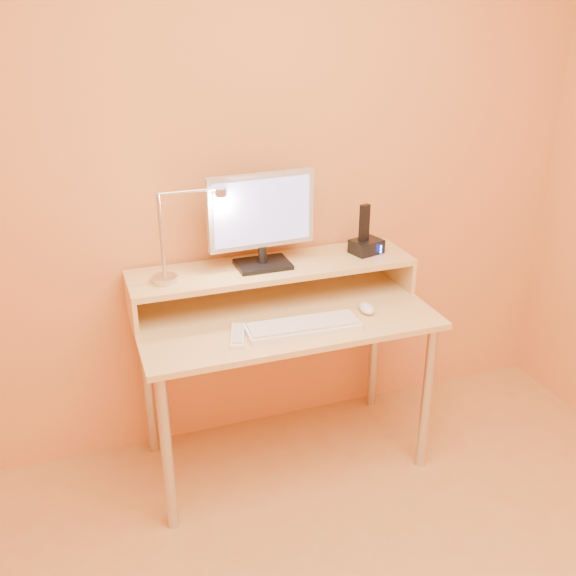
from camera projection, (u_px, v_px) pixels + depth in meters
name	position (u px, v px, depth m)	size (l,w,h in m)	color
wall_back	(259.00, 168.00, 2.68)	(3.00, 0.04, 2.50)	#DB8643
desk_leg_fl	(167.00, 454.00, 2.39)	(0.04, 0.04, 0.69)	silver
desk_leg_fr	(427.00, 399.00, 2.72)	(0.04, 0.04, 0.69)	silver
desk_leg_bl	(148.00, 385.00, 2.82)	(0.04, 0.04, 0.69)	silver
desk_leg_br	(374.00, 344.00, 3.15)	(0.04, 0.04, 0.69)	silver
desk_lower	(285.00, 317.00, 2.62)	(1.20, 0.60, 0.03)	#D5B470
shelf_riser_left	(131.00, 305.00, 2.54)	(0.02, 0.30, 0.14)	#D5B470
shelf_riser_right	(397.00, 268.00, 2.90)	(0.02, 0.30, 0.14)	#D5B470
desk_shelf	(273.00, 268.00, 2.68)	(1.20, 0.30, 0.03)	#D5B470
monitor_foot	(263.00, 264.00, 2.66)	(0.22, 0.16, 0.02)	black
monitor_neck	(263.00, 254.00, 2.64)	(0.04, 0.04, 0.07)	black
monitor_panel	(261.00, 211.00, 2.58)	(0.45, 0.04, 0.30)	#B6B6BF
monitor_back	(259.00, 209.00, 2.60)	(0.40, 0.01, 0.26)	black
monitor_screen	(263.00, 212.00, 2.56)	(0.41, 0.00, 0.26)	#999EEF
lamp_base	(165.00, 279.00, 2.51)	(0.10, 0.10, 0.03)	silver
lamp_post	(161.00, 236.00, 2.44)	(0.01, 0.01, 0.33)	silver
lamp_arm	(190.00, 191.00, 2.41)	(0.01, 0.01, 0.24)	silver
lamp_head	(221.00, 192.00, 2.45)	(0.04, 0.04, 0.03)	silver
lamp_bulb	(221.00, 196.00, 2.46)	(0.03, 0.03, 0.00)	#FFEAC6
phone_dock	(366.00, 246.00, 2.80)	(0.13, 0.10, 0.06)	black
phone_handset	(364.00, 223.00, 2.75)	(0.04, 0.03, 0.16)	black
phone_led	(381.00, 249.00, 2.77)	(0.01, 0.00, 0.04)	blue
keyboard	(303.00, 327.00, 2.49)	(0.45, 0.14, 0.02)	white
mouse	(367.00, 308.00, 2.63)	(0.06, 0.10, 0.03)	white
remote_control	(238.00, 336.00, 2.43)	(0.05, 0.19, 0.02)	white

